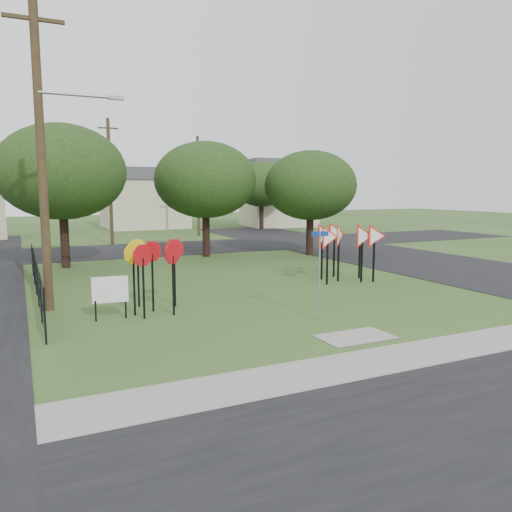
{
  "coord_description": "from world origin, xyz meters",
  "views": [
    {
      "loc": [
        -8.07,
        -13.07,
        3.96
      ],
      "look_at": [
        -0.41,
        3.0,
        1.6
      ],
      "focal_mm": 35.0,
      "sensor_mm": 36.0,
      "label": 1
    }
  ],
  "objects_px": {
    "yield_sign_cluster": "(346,238)",
    "stop_sign_cluster": "(152,259)",
    "street_name_sign": "(319,269)",
    "info_board": "(110,291)"
  },
  "relations": [
    {
      "from": "stop_sign_cluster",
      "to": "info_board",
      "type": "relative_size",
      "value": 1.74
    },
    {
      "from": "stop_sign_cluster",
      "to": "street_name_sign",
      "type": "bearing_deg",
      "value": -35.52
    },
    {
      "from": "street_name_sign",
      "to": "info_board",
      "type": "height_order",
      "value": "street_name_sign"
    },
    {
      "from": "street_name_sign",
      "to": "stop_sign_cluster",
      "type": "bearing_deg",
      "value": 144.48
    },
    {
      "from": "yield_sign_cluster",
      "to": "street_name_sign",
      "type": "bearing_deg",
      "value": -132.08
    },
    {
      "from": "stop_sign_cluster",
      "to": "yield_sign_cluster",
      "type": "distance_m",
      "value": 9.23
    },
    {
      "from": "yield_sign_cluster",
      "to": "stop_sign_cluster",
      "type": "bearing_deg",
      "value": -167.35
    },
    {
      "from": "yield_sign_cluster",
      "to": "info_board",
      "type": "relative_size",
      "value": 2.42
    },
    {
      "from": "stop_sign_cluster",
      "to": "info_board",
      "type": "xyz_separation_m",
      "value": [
        -1.42,
        -0.41,
        -0.85
      ]
    },
    {
      "from": "street_name_sign",
      "to": "info_board",
      "type": "bearing_deg",
      "value": 154.92
    }
  ]
}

